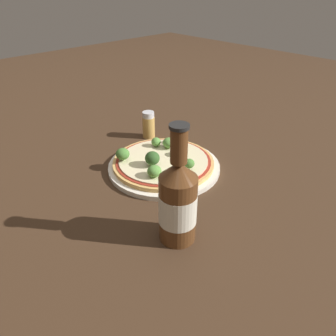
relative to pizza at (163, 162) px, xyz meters
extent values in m
plane|color=#3D2819|center=(-0.01, -0.01, -0.02)|extent=(3.00, 3.00, 0.00)
cylinder|color=silver|center=(0.00, 0.00, -0.01)|extent=(0.28, 0.28, 0.01)
cylinder|color=tan|center=(0.00, 0.00, 0.00)|extent=(0.25, 0.25, 0.01)
cylinder|color=maroon|center=(0.00, 0.00, 0.00)|extent=(0.24, 0.24, 0.00)
cylinder|color=beige|center=(0.00, 0.00, 0.00)|extent=(0.22, 0.22, 0.00)
cylinder|color=#89A866|center=(-0.07, 0.03, 0.01)|extent=(0.01, 0.01, 0.01)
ellipsoid|color=#568E3D|center=(-0.07, 0.03, 0.02)|extent=(0.03, 0.03, 0.02)
cylinder|color=#89A866|center=(-0.07, -0.08, 0.01)|extent=(0.01, 0.01, 0.01)
ellipsoid|color=#477A33|center=(-0.07, -0.08, 0.03)|extent=(0.03, 0.03, 0.03)
cylinder|color=#89A866|center=(0.08, 0.01, 0.01)|extent=(0.01, 0.01, 0.01)
ellipsoid|color=#477A33|center=(0.08, 0.01, 0.02)|extent=(0.03, 0.03, 0.02)
cylinder|color=#89A866|center=(-0.03, 0.05, 0.01)|extent=(0.01, 0.01, 0.01)
ellipsoid|color=#568E3D|center=(-0.03, 0.05, 0.02)|extent=(0.03, 0.03, 0.03)
cylinder|color=#89A866|center=(0.02, 0.05, 0.01)|extent=(0.01, 0.01, 0.01)
ellipsoid|color=#477A33|center=(0.02, 0.05, 0.02)|extent=(0.03, 0.03, 0.02)
cylinder|color=#89A866|center=(-0.04, 0.09, 0.01)|extent=(0.01, 0.01, 0.01)
ellipsoid|color=#568E3D|center=(-0.04, 0.09, 0.02)|extent=(0.02, 0.02, 0.02)
cylinder|color=#89A866|center=(0.00, -0.04, 0.01)|extent=(0.01, 0.01, 0.01)
ellipsoid|color=#2D5123|center=(0.00, -0.04, 0.03)|extent=(0.04, 0.04, 0.03)
cylinder|color=#89A866|center=(0.04, -0.07, 0.01)|extent=(0.01, 0.01, 0.01)
ellipsoid|color=#568E3D|center=(0.04, -0.07, 0.02)|extent=(0.03, 0.03, 0.03)
cylinder|color=#563319|center=(0.20, -0.15, 0.05)|extent=(0.07, 0.07, 0.13)
cylinder|color=beige|center=(0.20, -0.15, 0.05)|extent=(0.07, 0.07, 0.06)
cone|color=#563319|center=(0.20, -0.15, 0.13)|extent=(0.07, 0.07, 0.03)
cylinder|color=#563319|center=(0.20, -0.15, 0.17)|extent=(0.03, 0.03, 0.06)
cylinder|color=black|center=(0.20, -0.15, 0.21)|extent=(0.03, 0.03, 0.01)
cylinder|color=tan|center=(-0.16, 0.09, 0.01)|extent=(0.04, 0.04, 0.06)
cylinder|color=silver|center=(-0.16, 0.09, 0.05)|extent=(0.03, 0.03, 0.02)
camera|label=1|loc=(0.52, -0.49, 0.41)|focal=35.00mm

